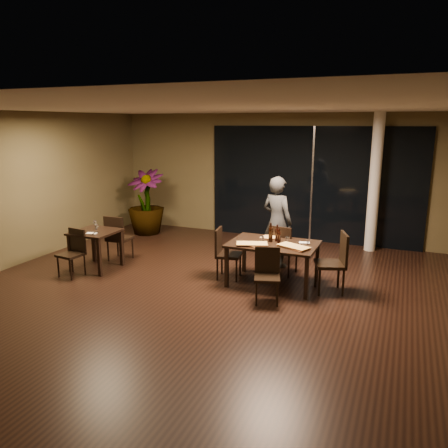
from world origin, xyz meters
TOP-DOWN VIEW (x-y plane):
  - ground at (0.00, 0.00)m, footprint 8.00×8.00m
  - wall_back at (0.00, 4.05)m, footprint 8.00×0.10m
  - wall_left at (-4.05, 0.00)m, footprint 0.10×8.00m
  - ceiling at (0.00, 0.00)m, footprint 8.00×8.00m
  - window_panel at (1.00, 3.96)m, footprint 5.00×0.06m
  - column at (2.40, 3.65)m, footprint 0.24×0.24m
  - main_table at (1.00, 0.80)m, footprint 1.50×1.00m
  - side_table at (-2.40, 0.30)m, footprint 0.80×0.80m
  - chair_main_far at (1.02, 1.33)m, footprint 0.50×0.50m
  - chair_main_near at (1.12, 0.07)m, footprint 0.50×0.50m
  - chair_main_left at (0.10, 0.77)m, footprint 0.49×0.49m
  - chair_main_right at (2.06, 0.86)m, footprint 0.60×0.60m
  - chair_side_far at (-2.30, 0.85)m, footprint 0.47×0.47m
  - chair_side_near at (-2.53, -0.17)m, footprint 0.44×0.44m
  - diner at (0.77, 1.83)m, footprint 0.70×0.58m
  - potted_plant at (-3.00, 3.03)m, footprint 0.93×0.93m
  - pizza_board_left at (0.71, 0.52)m, footprint 0.57×0.38m
  - pizza_board_right at (1.40, 0.64)m, footprint 0.59×0.47m
  - oblong_pizza_left at (0.71, 0.52)m, footprint 0.55×0.40m
  - oblong_pizza_right at (1.40, 0.64)m, footprint 0.56×0.42m
  - round_pizza at (0.84, 1.12)m, footprint 0.27×0.27m
  - bottle_a at (0.93, 0.87)m, footprint 0.07×0.07m
  - bottle_b at (1.09, 0.85)m, footprint 0.06×0.06m
  - bottle_c at (1.02, 0.95)m, footprint 0.06×0.06m
  - tumbler_left at (0.78, 0.85)m, footprint 0.07×0.07m
  - tumbler_right at (1.21, 0.96)m, footprint 0.07×0.07m
  - napkin_near at (1.50, 0.69)m, footprint 0.20×0.14m
  - napkin_far at (1.50, 1.00)m, footprint 0.20×0.14m
  - wine_glass_a at (-2.48, 0.41)m, footprint 0.08×0.08m
  - wine_glass_b at (-2.29, 0.22)m, footprint 0.07×0.07m
  - side_napkin at (-2.32, 0.10)m, footprint 0.20×0.15m

SIDE VIEW (x-z plane):
  - ground at x=0.00m, z-range 0.00..0.00m
  - chair_main_near at x=1.12m, z-range 0.05..0.91m
  - chair_side_near at x=-2.53m, z-range 0.05..0.92m
  - chair_main_left at x=0.10m, z-range 0.05..0.98m
  - chair_main_far at x=1.02m, z-range 0.06..1.00m
  - chair_side_far at x=-2.30m, z-range 0.06..1.00m
  - chair_main_right at x=2.06m, z-range 0.06..1.08m
  - side_table at x=-2.40m, z-range 0.25..1.00m
  - main_table at x=1.00m, z-range 0.30..1.05m
  - pizza_board_left at x=0.71m, z-range 0.75..0.76m
  - pizza_board_right at x=1.40m, z-range 0.75..0.76m
  - round_pizza at x=0.84m, z-range 0.75..0.76m
  - napkin_near at x=1.50m, z-range 0.75..0.76m
  - napkin_far at x=1.50m, z-range 0.75..0.76m
  - side_napkin at x=-2.32m, z-range 0.75..0.76m
  - oblong_pizza_left at x=0.71m, z-range 0.77..0.78m
  - oblong_pizza_right at x=1.40m, z-range 0.77..0.78m
  - tumbler_left at x=0.78m, z-range 0.75..0.84m
  - tumbler_right at x=1.21m, z-range 0.75..0.84m
  - potted_plant at x=-3.00m, z-range 0.00..1.63m
  - wine_glass_b at x=-2.29m, z-range 0.75..0.91m
  - wine_glass_a at x=-2.48m, z-range 0.75..0.92m
  - bottle_b at x=1.09m, z-range 0.75..1.01m
  - diner at x=0.77m, z-range 0.00..1.78m
  - bottle_c at x=1.02m, z-range 0.75..1.05m
  - bottle_a at x=0.93m, z-range 0.75..1.09m
  - window_panel at x=1.00m, z-range 0.00..2.70m
  - wall_back at x=0.00m, z-range 0.00..3.00m
  - wall_left at x=-4.05m, z-range 0.00..3.00m
  - column at x=2.40m, z-range 0.00..3.00m
  - ceiling at x=0.00m, z-range 3.00..3.04m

